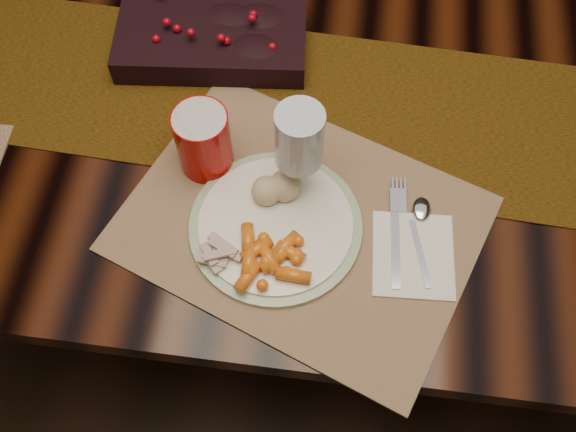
# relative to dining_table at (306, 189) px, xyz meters

# --- Properties ---
(floor) EXTENTS (5.00, 5.00, 0.00)m
(floor) POSITION_rel_dining_table_xyz_m (0.00, 0.00, -0.38)
(floor) COLOR black
(floor) RESTS_ON ground
(dining_table) EXTENTS (1.80, 1.00, 0.75)m
(dining_table) POSITION_rel_dining_table_xyz_m (0.00, 0.00, 0.00)
(dining_table) COLOR black
(dining_table) RESTS_ON floor
(table_runner) EXTENTS (1.55, 0.38, 0.00)m
(table_runner) POSITION_rel_dining_table_xyz_m (0.00, -0.07, 0.38)
(table_runner) COLOR #3F220F
(table_runner) RESTS_ON dining_table
(centerpiece) EXTENTS (0.33, 0.19, 0.06)m
(centerpiece) POSITION_rel_dining_table_xyz_m (-0.17, 0.03, 0.41)
(centerpiece) COLOR black
(centerpiece) RESTS_ON table_runner
(placemat_main) EXTENTS (0.59, 0.52, 0.00)m
(placemat_main) POSITION_rel_dining_table_xyz_m (0.02, -0.28, 0.38)
(placemat_main) COLOR #987755
(placemat_main) RESTS_ON dining_table
(dinner_plate) EXTENTS (0.30, 0.30, 0.01)m
(dinner_plate) POSITION_rel_dining_table_xyz_m (-0.02, -0.30, 0.39)
(dinner_plate) COLOR white
(dinner_plate) RESTS_ON placemat_main
(baby_carrots) EXTENTS (0.14, 0.12, 0.02)m
(baby_carrots) POSITION_rel_dining_table_xyz_m (-0.01, -0.36, 0.40)
(baby_carrots) COLOR orange
(baby_carrots) RESTS_ON dinner_plate
(mashed_potatoes) EXTENTS (0.10, 0.10, 0.05)m
(mashed_potatoes) POSITION_rel_dining_table_xyz_m (-0.04, -0.25, 0.42)
(mashed_potatoes) COLOR #D6B976
(mashed_potatoes) RESTS_ON dinner_plate
(turkey_shreds) EXTENTS (0.07, 0.06, 0.02)m
(turkey_shreds) POSITION_rel_dining_table_xyz_m (-0.09, -0.36, 0.40)
(turkey_shreds) COLOR beige
(turkey_shreds) RESTS_ON dinner_plate
(napkin) EXTENTS (0.12, 0.14, 0.00)m
(napkin) POSITION_rel_dining_table_xyz_m (0.18, -0.32, 0.38)
(napkin) COLOR white
(napkin) RESTS_ON placemat_main
(fork) EXTENTS (0.03, 0.16, 0.00)m
(fork) POSITION_rel_dining_table_xyz_m (0.16, -0.29, 0.39)
(fork) COLOR #B9B9B9
(fork) RESTS_ON napkin
(spoon) EXTENTS (0.06, 0.14, 0.00)m
(spoon) POSITION_rel_dining_table_xyz_m (0.19, -0.29, 0.39)
(spoon) COLOR #AFB0BB
(spoon) RESTS_ON napkin
(red_cup) EXTENTS (0.10, 0.10, 0.11)m
(red_cup) POSITION_rel_dining_table_xyz_m (-0.14, -0.20, 0.43)
(red_cup) COLOR #B10400
(red_cup) RESTS_ON placemat_main
(wine_glass) EXTENTS (0.08, 0.08, 0.19)m
(wine_glass) POSITION_rel_dining_table_xyz_m (0.01, -0.23, 0.47)
(wine_glass) COLOR silver
(wine_glass) RESTS_ON dining_table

